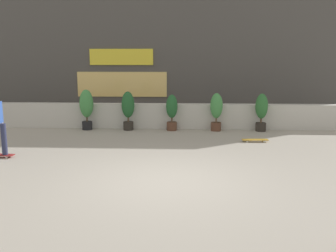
% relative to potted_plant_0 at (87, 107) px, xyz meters
% --- Properties ---
extents(ground_plane, '(48.00, 48.00, 0.00)m').
position_rel_potted_plant_0_xyz_m(ground_plane, '(3.12, -5.55, -0.84)').
color(ground_plane, '#A8A093').
extents(planter_wall, '(18.00, 0.40, 0.90)m').
position_rel_potted_plant_0_xyz_m(planter_wall, '(3.12, 0.45, -0.39)').
color(planter_wall, beige).
rests_on(planter_wall, ground).
extents(building_backdrop, '(20.00, 2.08, 6.50)m').
position_rel_potted_plant_0_xyz_m(building_backdrop, '(3.11, 4.45, 2.41)').
color(building_backdrop, '#4C4947').
rests_on(building_backdrop, ground).
extents(potted_plant_0, '(0.49, 0.49, 1.45)m').
position_rel_potted_plant_0_xyz_m(potted_plant_0, '(0.00, 0.00, 0.00)').
color(potted_plant_0, black).
rests_on(potted_plant_0, ground).
extents(potted_plant_1, '(0.46, 0.46, 1.39)m').
position_rel_potted_plant_0_xyz_m(potted_plant_1, '(1.50, 0.00, -0.05)').
color(potted_plant_1, '#2D2823').
rests_on(potted_plant_1, ground).
extents(potted_plant_2, '(0.41, 0.41, 1.28)m').
position_rel_potted_plant_0_xyz_m(potted_plant_2, '(3.06, 0.00, -0.13)').
color(potted_plant_2, brown).
rests_on(potted_plant_2, ground).
extents(potted_plant_3, '(0.44, 0.44, 1.34)m').
position_rel_potted_plant_0_xyz_m(potted_plant_3, '(4.64, 0.00, -0.08)').
color(potted_plant_3, brown).
rests_on(potted_plant_3, ground).
extents(potted_plant_4, '(0.43, 0.43, 1.33)m').
position_rel_potted_plant_0_xyz_m(potted_plant_4, '(6.22, 0.00, -0.09)').
color(potted_plant_4, '#2D2823').
rests_on(potted_plant_4, ground).
extents(skateboard_aside, '(0.81, 0.23, 0.08)m').
position_rel_potted_plant_0_xyz_m(skateboard_aside, '(5.71, -1.73, -0.77)').
color(skateboard_aside, '#BF8C26').
rests_on(skateboard_aside, ground).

